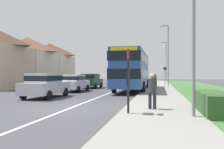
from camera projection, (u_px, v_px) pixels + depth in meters
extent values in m
plane|color=#424247|center=(71.00, 108.00, 10.53)|extent=(120.00, 120.00, 0.00)
cube|color=silver|center=(109.00, 93.00, 18.35)|extent=(0.14, 60.00, 0.01)
cube|color=gray|center=(160.00, 96.00, 15.50)|extent=(3.20, 68.00, 0.12)
cube|color=#2D5128|center=(212.00, 103.00, 8.87)|extent=(1.10, 3.57, 0.90)
cube|color=#284C93|center=(133.00, 77.00, 21.49)|extent=(2.50, 11.32, 1.65)
cube|color=#284C93|center=(133.00, 61.00, 21.48)|extent=(2.45, 11.10, 1.55)
cube|color=black|center=(133.00, 74.00, 21.49)|extent=(2.52, 11.38, 0.76)
cube|color=black|center=(133.00, 60.00, 21.48)|extent=(2.52, 11.38, 0.72)
cube|color=gold|center=(124.00, 50.00, 16.00)|extent=(2.00, 0.08, 0.44)
cylinder|color=black|center=(126.00, 84.00, 25.18)|extent=(0.30, 1.00, 1.00)
cylinder|color=black|center=(147.00, 84.00, 24.65)|extent=(0.30, 1.00, 1.00)
cylinder|color=black|center=(114.00, 87.00, 18.71)|extent=(0.30, 1.00, 1.00)
cylinder|color=black|center=(143.00, 88.00, 18.18)|extent=(0.30, 1.00, 1.00)
cube|color=#B7B7BC|center=(46.00, 88.00, 15.06)|extent=(1.83, 4.04, 0.77)
cube|color=#B7B7BC|center=(44.00, 78.00, 14.86)|extent=(1.61, 2.22, 0.63)
cube|color=black|center=(44.00, 78.00, 14.86)|extent=(1.65, 2.24, 0.35)
cylinder|color=black|center=(44.00, 92.00, 16.48)|extent=(0.20, 0.60, 0.60)
cylinder|color=black|center=(66.00, 92.00, 16.10)|extent=(0.20, 0.60, 0.60)
cylinder|color=black|center=(23.00, 95.00, 14.03)|extent=(0.20, 0.60, 0.60)
cylinder|color=black|center=(49.00, 95.00, 13.65)|extent=(0.20, 0.60, 0.60)
cube|color=silver|center=(74.00, 85.00, 20.33)|extent=(1.76, 3.98, 0.70)
cube|color=silver|center=(73.00, 78.00, 20.14)|extent=(1.55, 2.19, 0.58)
cube|color=black|center=(73.00, 78.00, 20.14)|extent=(1.58, 2.21, 0.32)
cylinder|color=black|center=(71.00, 87.00, 21.72)|extent=(0.20, 0.60, 0.60)
cylinder|color=black|center=(87.00, 88.00, 21.36)|extent=(0.20, 0.60, 0.60)
cylinder|color=black|center=(60.00, 89.00, 19.31)|extent=(0.20, 0.60, 0.60)
cylinder|color=black|center=(78.00, 89.00, 18.95)|extent=(0.20, 0.60, 0.60)
cube|color=#19472D|center=(91.00, 82.00, 25.34)|extent=(1.83, 3.94, 0.75)
cube|color=#19472D|center=(90.00, 76.00, 25.15)|extent=(1.61, 2.17, 0.61)
cube|color=black|center=(90.00, 77.00, 25.15)|extent=(1.65, 2.19, 0.34)
cylinder|color=black|center=(87.00, 85.00, 26.73)|extent=(0.20, 0.60, 0.60)
cylinder|color=black|center=(101.00, 85.00, 26.35)|extent=(0.20, 0.60, 0.60)
cylinder|color=black|center=(80.00, 86.00, 24.34)|extent=(0.20, 0.60, 0.60)
cylinder|color=black|center=(95.00, 86.00, 23.96)|extent=(0.20, 0.60, 0.60)
cylinder|color=#23232D|center=(150.00, 102.00, 9.47)|extent=(0.14, 0.14, 0.85)
cylinder|color=#23232D|center=(155.00, 102.00, 9.43)|extent=(0.14, 0.14, 0.85)
cylinder|color=#333338|center=(152.00, 85.00, 9.45)|extent=(0.34, 0.34, 0.60)
sphere|color=tan|center=(152.00, 76.00, 9.45)|extent=(0.22, 0.22, 0.22)
cylinder|color=#23232D|center=(155.00, 85.00, 24.53)|extent=(0.14, 0.14, 0.85)
cylinder|color=#23232D|center=(156.00, 85.00, 24.49)|extent=(0.14, 0.14, 0.85)
cylinder|color=#518C56|center=(155.00, 78.00, 24.51)|extent=(0.34, 0.34, 0.60)
sphere|color=tan|center=(155.00, 75.00, 24.51)|extent=(0.22, 0.22, 0.22)
cylinder|color=black|center=(128.00, 83.00, 8.43)|extent=(0.09, 0.09, 2.60)
cube|color=red|center=(128.00, 55.00, 8.43)|extent=(0.04, 0.44, 0.32)
cube|color=black|center=(128.00, 76.00, 8.45)|extent=(0.06, 0.52, 0.68)
cylinder|color=slate|center=(165.00, 79.00, 27.08)|extent=(0.08, 0.08, 2.10)
cylinder|color=blue|center=(165.00, 69.00, 27.07)|extent=(0.44, 0.03, 0.44)
cylinder|color=slate|center=(194.00, 2.00, 7.82)|extent=(0.12, 0.12, 8.47)
cylinder|color=slate|center=(168.00, 56.00, 26.66)|extent=(0.12, 0.12, 7.60)
cube|color=slate|center=(164.00, 26.00, 26.74)|extent=(0.90, 0.10, 0.10)
cube|color=silver|center=(161.00, 27.00, 26.84)|extent=(0.36, 0.20, 0.14)
cylinder|color=slate|center=(166.00, 62.00, 41.66)|extent=(0.12, 0.12, 7.72)
cube|color=slate|center=(164.00, 43.00, 41.75)|extent=(0.90, 0.10, 0.10)
cube|color=silver|center=(161.00, 43.00, 41.84)|extent=(0.36, 0.20, 0.14)
cube|color=beige|center=(27.00, 69.00, 30.01)|extent=(6.62, 6.13, 4.64)
pyramid|color=brown|center=(27.00, 45.00, 30.00)|extent=(6.62, 6.13, 2.11)
cube|color=beige|center=(49.00, 70.00, 36.12)|extent=(6.62, 6.13, 4.64)
pyramid|color=brown|center=(49.00, 50.00, 36.11)|extent=(6.62, 6.13, 2.11)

